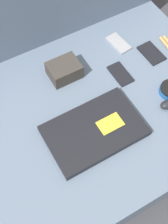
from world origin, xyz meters
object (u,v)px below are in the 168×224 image
Objects in this scene: phone_silver at (120,74)px; computer_mouse at (168,105)px; phone_small at (151,53)px; laptop at (94,131)px; camera_pouch at (64,70)px; phone_black at (118,43)px.

computer_mouse is at bearing -72.52° from phone_silver.
computer_mouse is 0.56× the size of phone_small.
laptop is at bearing -142.99° from phone_silver.
phone_silver is 0.92× the size of camera_pouch.
phone_small is 0.39m from camera_pouch.
laptop is 0.45m from phone_black.
computer_mouse is 0.59× the size of phone_silver.
camera_pouch is at bearing 141.84° from computer_mouse.
phone_silver is 0.96× the size of phone_black.
phone_silver is (-0.07, 0.22, -0.01)m from computer_mouse.
camera_pouch reaches higher than phone_silver.
laptop is 0.30m from computer_mouse.
phone_silver is 0.23m from camera_pouch.
computer_mouse reaches higher than phone_silver.
computer_mouse reaches higher than phone_black.
camera_pouch is at bearing 83.81° from laptop.
laptop is 0.45m from phone_small.
phone_small is at bearing 26.25° from laptop.
camera_pouch is (-0.27, 0.33, 0.02)m from computer_mouse.
phone_small is at bearing -57.75° from phone_black.
phone_small is at bearing -12.46° from camera_pouch.
phone_black is 0.15m from phone_small.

